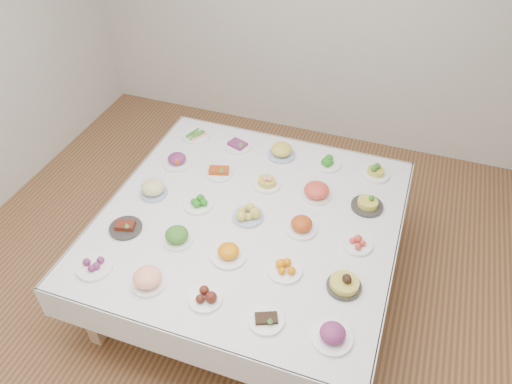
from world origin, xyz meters
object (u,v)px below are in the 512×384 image
(display_table, at_px, (249,224))
(dish_0, at_px, (94,264))
(dish_24, at_px, (376,170))
(dish_12, at_px, (248,213))

(display_table, xyz_separation_m, dish_0, (-0.80, -0.79, 0.11))
(display_table, bearing_deg, dish_24, 45.39)
(display_table, distance_m, dish_24, 1.13)
(display_table, bearing_deg, dish_0, -135.08)
(dish_24, bearing_deg, dish_0, -134.84)
(display_table, relative_size, dish_24, 9.68)
(display_table, height_order, dish_24, dish_24)
(dish_12, relative_size, dish_24, 1.01)
(dish_0, xyz_separation_m, dish_24, (1.58, 1.59, 0.01))
(display_table, relative_size, dish_0, 9.23)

